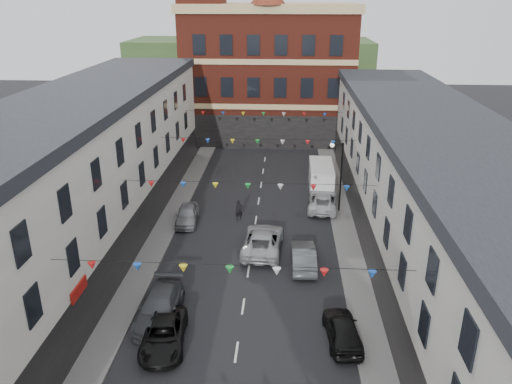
% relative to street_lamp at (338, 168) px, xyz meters
% --- Properties ---
extents(ground, '(160.00, 160.00, 0.00)m').
position_rel_street_lamp_xyz_m(ground, '(-6.55, -14.00, -3.90)').
color(ground, black).
rests_on(ground, ground).
extents(pavement_left, '(1.80, 64.00, 0.15)m').
position_rel_street_lamp_xyz_m(pavement_left, '(-13.45, -12.00, -3.83)').
color(pavement_left, '#605E5B').
rests_on(pavement_left, ground).
extents(pavement_right, '(1.80, 64.00, 0.15)m').
position_rel_street_lamp_xyz_m(pavement_right, '(0.35, -12.00, -3.83)').
color(pavement_right, '#605E5B').
rests_on(pavement_right, ground).
extents(terrace_left, '(8.40, 56.00, 10.70)m').
position_rel_street_lamp_xyz_m(terrace_left, '(-18.33, -13.00, 1.44)').
color(terrace_left, beige).
rests_on(terrace_left, ground).
extents(terrace_right, '(8.40, 56.00, 9.70)m').
position_rel_street_lamp_xyz_m(terrace_right, '(5.23, -13.00, 0.95)').
color(terrace_right, beige).
rests_on(terrace_right, ground).
extents(civic_building, '(20.60, 13.30, 18.50)m').
position_rel_street_lamp_xyz_m(civic_building, '(-6.55, 23.95, 4.23)').
color(civic_building, maroon).
rests_on(civic_building, ground).
extents(clock_tower, '(5.60, 5.60, 30.00)m').
position_rel_street_lamp_xyz_m(clock_tower, '(-14.05, 21.00, 11.03)').
color(clock_tower, maroon).
rests_on(clock_tower, ground).
extents(distant_hill, '(40.00, 14.00, 10.00)m').
position_rel_street_lamp_xyz_m(distant_hill, '(-10.55, 48.00, 1.10)').
color(distant_hill, '#2F4821').
rests_on(distant_hill, ground).
extents(street_lamp, '(1.10, 0.36, 6.00)m').
position_rel_street_lamp_xyz_m(street_lamp, '(0.00, 0.00, 0.00)').
color(street_lamp, black).
rests_on(street_lamp, ground).
extents(car_left_c, '(2.62, 4.85, 1.29)m').
position_rel_street_lamp_xyz_m(car_left_c, '(-10.33, -17.63, -3.26)').
color(car_left_c, black).
rests_on(car_left_c, ground).
extents(car_left_d, '(2.13, 5.19, 1.51)m').
position_rel_street_lamp_xyz_m(car_left_d, '(-11.09, -15.40, -3.15)').
color(car_left_d, '#3B3D42').
rests_on(car_left_d, ground).
extents(car_left_e, '(1.93, 4.19, 1.39)m').
position_rel_street_lamp_xyz_m(car_left_e, '(-11.95, -2.82, -3.21)').
color(car_left_e, gray).
rests_on(car_left_e, ground).
extents(car_right_d, '(2.01, 4.24, 1.40)m').
position_rel_street_lamp_xyz_m(car_right_d, '(-1.12, -16.78, -3.20)').
color(car_right_d, black).
rests_on(car_right_d, ground).
extents(car_right_e, '(1.69, 4.51, 1.47)m').
position_rel_street_lamp_xyz_m(car_right_e, '(-2.95, -9.09, -3.17)').
color(car_right_e, '#4F5457').
rests_on(car_right_e, ground).
extents(car_right_f, '(2.83, 5.34, 1.43)m').
position_rel_street_lamp_xyz_m(car_right_f, '(-1.05, 0.66, -3.19)').
color(car_right_f, silver).
rests_on(car_right_f, ground).
extents(moving_car, '(2.94, 5.85, 1.59)m').
position_rel_street_lamp_xyz_m(moving_car, '(-5.75, -7.07, -3.11)').
color(moving_car, '#B1B4B8').
rests_on(moving_car, ground).
extents(white_van, '(2.14, 5.45, 2.40)m').
position_rel_street_lamp_xyz_m(white_van, '(-0.95, 5.30, -2.70)').
color(white_van, silver).
rests_on(white_van, ground).
extents(pedestrian, '(0.71, 0.59, 1.67)m').
position_rel_street_lamp_xyz_m(pedestrian, '(-7.91, -2.02, -3.07)').
color(pedestrian, black).
rests_on(pedestrian, ground).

